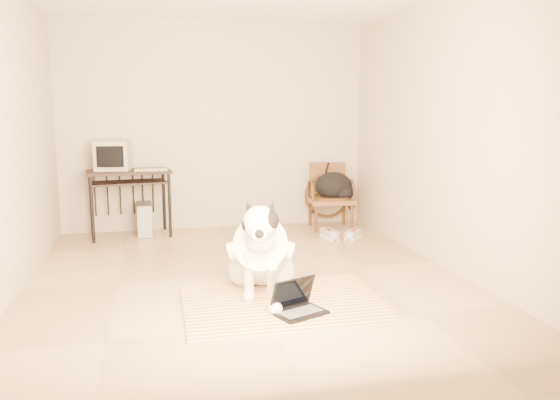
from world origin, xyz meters
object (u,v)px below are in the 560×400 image
object	(u,v)px
laptop	(297,304)
pc_tower	(145,219)
crt_monitor	(113,155)
backpack	(335,187)
dog	(261,254)
computer_desk	(129,180)
rattan_chair	(330,196)

from	to	relation	value
laptop	pc_tower	world-z (taller)	pc_tower
crt_monitor	backpack	size ratio (longest dim) A/B	0.87
dog	computer_desk	bearing A→B (deg)	115.41
dog	rattan_chair	xyz separation A→B (m)	(1.41, 2.43, 0.08)
computer_desk	crt_monitor	xyz separation A→B (m)	(-0.18, 0.09, 0.30)
pc_tower	rattan_chair	bearing A→B (deg)	-2.41
computer_desk	rattan_chair	distance (m)	2.61
laptop	crt_monitor	xyz separation A→B (m)	(-1.54, 3.14, 0.93)
crt_monitor	pc_tower	size ratio (longest dim) A/B	1.01
laptop	pc_tower	bearing A→B (deg)	111.03
rattan_chair	computer_desk	bearing A→B (deg)	178.54
dog	backpack	size ratio (longest dim) A/B	2.43
crt_monitor	rattan_chair	size ratio (longest dim) A/B	0.52
computer_desk	crt_monitor	size ratio (longest dim) A/B	2.39
backpack	crt_monitor	bearing A→B (deg)	175.12
backpack	dog	bearing A→B (deg)	-121.81
computer_desk	backpack	distance (m)	2.64
pc_tower	backpack	bearing A→B (deg)	-4.32
dog	laptop	xyz separation A→B (m)	(0.17, -0.56, -0.27)
laptop	backpack	world-z (taller)	backpack
crt_monitor	laptop	bearing A→B (deg)	-63.93
crt_monitor	backpack	world-z (taller)	crt_monitor
rattan_chair	laptop	bearing A→B (deg)	-112.49
computer_desk	crt_monitor	bearing A→B (deg)	153.39
dog	backpack	world-z (taller)	dog
dog	backpack	distance (m)	2.76
laptop	backpack	size ratio (longest dim) A/B	0.90
dog	laptop	distance (m)	0.64
dog	rattan_chair	bearing A→B (deg)	59.89
crt_monitor	backpack	bearing A→B (deg)	-4.88
rattan_chair	backpack	xyz separation A→B (m)	(0.05, -0.08, 0.13)
dog	crt_monitor	xyz separation A→B (m)	(-1.36, 2.58, 0.66)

